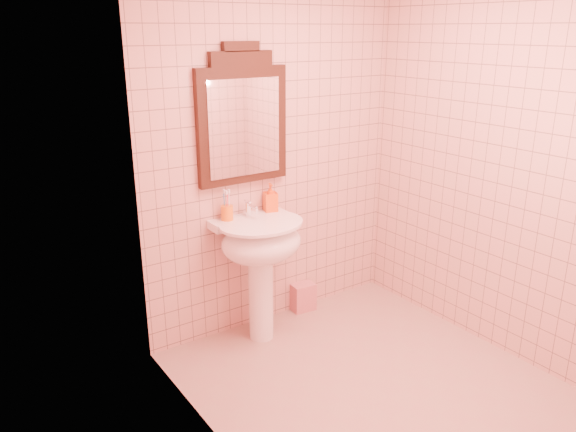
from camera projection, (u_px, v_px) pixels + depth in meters
floor at (374, 385)px, 3.43m from camera, size 2.20×2.20×0.00m
back_wall at (274, 154)px, 3.90m from camera, size 2.00×0.02×2.50m
pedestal_sink at (261, 250)px, 3.76m from camera, size 0.58×0.58×0.86m
faucet at (250, 209)px, 3.79m from camera, size 0.04×0.16×0.11m
mirror at (243, 120)px, 3.65m from camera, size 0.65×0.06×0.91m
toothbrush_cup at (227, 213)px, 3.72m from camera, size 0.08×0.08×0.19m
soap_dispenser at (270, 197)px, 3.89m from camera, size 0.11×0.11×0.20m
towel at (303, 297)px, 4.33m from camera, size 0.19×0.13×0.22m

